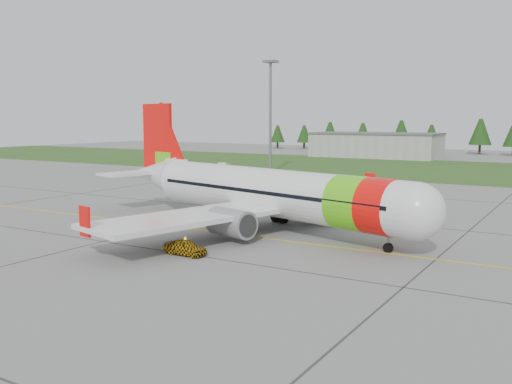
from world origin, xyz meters
The scene contains 8 objects.
ground centered at (0.00, 0.00, 0.00)m, with size 320.00×320.00×0.00m, color gray.
aircraft centered at (-6.28, 11.70, 3.37)m, with size 37.84×35.63×11.68m.
follow_me_car centered at (-6.28, -0.21, 1.71)m, with size 1.38×1.17×3.42m, color #E4A80C.
service_van centered at (-42.32, 57.48, 2.40)m, with size 1.67×1.58×4.80m, color silver.
grass_strip centered at (0.00, 82.00, 0.01)m, with size 320.00×50.00×0.03m, color #30561E.
taxi_guideline centered at (0.00, 8.00, 0.01)m, with size 120.00×0.25×0.02m, color gold.
hangar_west centered at (-30.00, 110.00, 3.00)m, with size 32.00×14.00×6.00m, color #A8A8A3.
floodlight_mast centered at (-32.00, 58.00, 10.00)m, with size 0.50×0.50×20.00m, color slate.
Camera 1 is at (19.43, -32.94, 10.07)m, focal length 40.00 mm.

